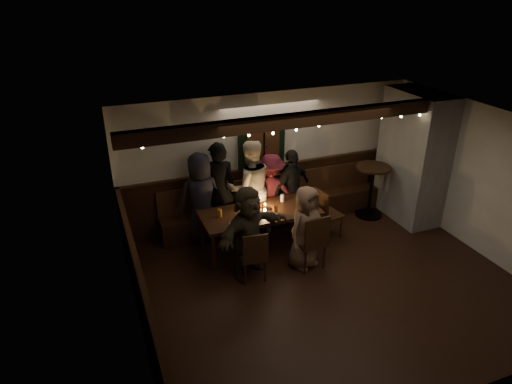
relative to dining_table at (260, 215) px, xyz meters
name	(u,v)px	position (x,y,z in m)	size (l,w,h in m)	color
room	(345,180)	(1.71, 0.02, 0.38)	(6.02, 5.01, 2.62)	black
dining_table	(260,215)	(0.00, 0.00, 0.00)	(2.12, 0.91, 0.92)	black
chair_near_left	(254,254)	(-0.46, -0.89, -0.18)	(0.46, 0.46, 0.92)	black
chair_near_right	(313,239)	(0.59, -0.92, -0.12)	(0.49, 0.49, 1.02)	black
chair_end	(325,211)	(1.27, -0.08, -0.13)	(0.51, 0.51, 0.99)	black
high_top	(372,185)	(2.59, 0.37, 0.00)	(0.69, 0.69, 1.10)	black
person_a	(201,198)	(-0.89, 0.71, 0.17)	(0.84, 0.55, 1.72)	black
person_b	(218,190)	(-0.53, 0.78, 0.24)	(0.68, 0.45, 1.87)	black
person_c	(250,188)	(0.05, 0.64, 0.24)	(0.91, 0.71, 1.87)	#C2B59A
person_d	(271,191)	(0.51, 0.71, 0.06)	(0.98, 0.56, 1.51)	#4F1622
person_e	(292,187)	(0.94, 0.68, 0.09)	(0.92, 0.38, 1.57)	black
person_f	(248,232)	(-0.46, -0.65, 0.10)	(1.47, 0.47, 1.59)	#352D20
person_g	(305,228)	(0.50, -0.78, 0.05)	(0.72, 0.47, 1.48)	brown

